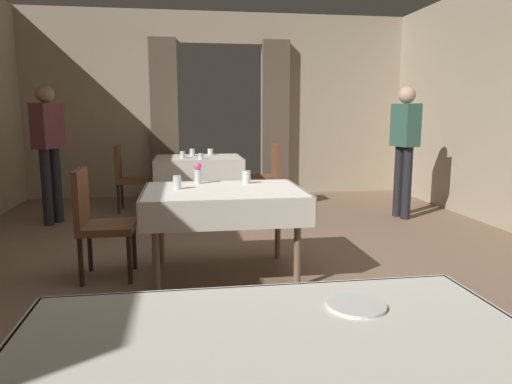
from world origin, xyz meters
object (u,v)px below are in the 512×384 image
at_px(chair_far_left, 127,175).
at_px(person_diner_standing_aside, 405,141).
at_px(chair_mid_left, 97,218).
at_px(glass_far_b, 183,155).
at_px(plate_near_a, 357,306).
at_px(glass_far_c, 210,152).
at_px(dining_table_near, 281,376).
at_px(glass_mid_c, 246,177).
at_px(glass_far_a, 192,152).
at_px(glass_far_d, 201,156).
at_px(dining_table_mid, 223,199).
at_px(chair_far_right, 268,172).
at_px(glass_mid_b, 177,182).
at_px(dining_table_far, 199,164).
at_px(person_waiter_by_doorway, 48,142).
at_px(flower_vase_mid, 198,172).

xyz_separation_m(chair_far_left, person_diner_standing_aside, (3.66, -1.01, 0.51)).
relative_size(chair_mid_left, glass_far_b, 9.21).
relative_size(plate_near_a, glass_far_c, 2.01).
distance_m(dining_table_near, plate_near_a, 0.39).
bearing_deg(glass_far_c, plate_near_a, -88.43).
xyz_separation_m(glass_mid_c, glass_far_b, (-0.57, 2.53, -0.01)).
distance_m(plate_near_a, glass_far_a, 5.65).
relative_size(dining_table_near, glass_far_d, 18.23).
distance_m(glass_far_c, glass_far_d, 0.68).
bearing_deg(dining_table_mid, chair_mid_left, 175.62).
height_order(chair_mid_left, chair_far_right, same).
bearing_deg(glass_far_c, glass_mid_b, -98.12).
xyz_separation_m(dining_table_far, glass_mid_b, (-0.27, -2.91, 0.16)).
bearing_deg(person_waiter_by_doorway, plate_near_a, -65.08).
height_order(plate_near_a, glass_mid_c, glass_mid_c).
bearing_deg(chair_far_left, dining_table_far, 2.89).
xyz_separation_m(chair_far_right, glass_far_a, (-1.09, 0.24, 0.29)).
bearing_deg(person_waiter_by_doorway, person_diner_standing_aside, -4.22).
distance_m(dining_table_mid, glass_mid_c, 0.39).
height_order(dining_table_near, dining_table_far, same).
xyz_separation_m(dining_table_far, person_waiter_by_doorway, (-1.85, -0.73, 0.38)).
bearing_deg(chair_far_right, glass_mid_b, -114.20).
distance_m(chair_far_right, glass_mid_c, 2.71).
height_order(chair_mid_left, plate_near_a, chair_mid_left).
bearing_deg(glass_far_a, plate_near_a, -85.60).
distance_m(glass_mid_c, glass_far_b, 2.59).
bearing_deg(chair_mid_left, glass_far_b, 75.40).
distance_m(dining_table_mid, glass_far_d, 2.61).
bearing_deg(person_waiter_by_doorway, flower_vase_mid, -46.96).
height_order(flower_vase_mid, glass_far_b, flower_vase_mid).
xyz_separation_m(dining_table_far, chair_mid_left, (-0.94, -2.88, -0.13)).
xyz_separation_m(flower_vase_mid, person_diner_standing_aside, (2.74, 1.56, 0.17)).
distance_m(dining_table_far, glass_mid_c, 2.71).
relative_size(dining_table_mid, glass_far_d, 15.87).
bearing_deg(person_waiter_by_doorway, dining_table_mid, -48.61).
bearing_deg(glass_far_d, flower_vase_mid, -92.77).
bearing_deg(flower_vase_mid, glass_mid_c, -7.78).
bearing_deg(flower_vase_mid, glass_far_d, 87.23).
height_order(glass_mid_b, glass_far_b, glass_mid_b).
distance_m(dining_table_mid, glass_far_a, 3.14).
height_order(dining_table_near, glass_far_c, glass_far_c).
bearing_deg(glass_far_a, glass_mid_b, -93.40).
xyz_separation_m(chair_mid_left, glass_mid_b, (0.67, -0.03, 0.29)).
xyz_separation_m(dining_table_near, person_waiter_by_doorway, (-1.90, 4.97, 0.36)).
height_order(chair_far_right, glass_mid_c, chair_far_right).
distance_m(glass_far_b, glass_far_c, 0.61).
bearing_deg(dining_table_near, flower_vase_mid, 92.47).
bearing_deg(person_waiter_by_doorway, glass_far_d, 11.25).
bearing_deg(chair_far_left, dining_table_mid, -68.86).
bearing_deg(glass_far_d, glass_far_b, 140.65).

